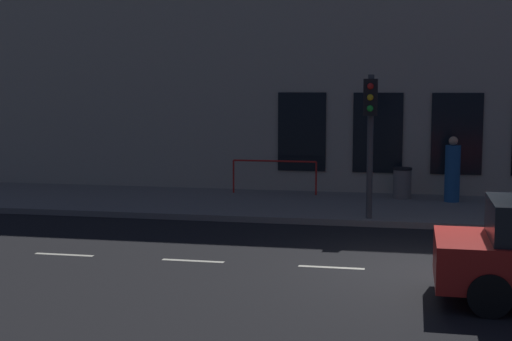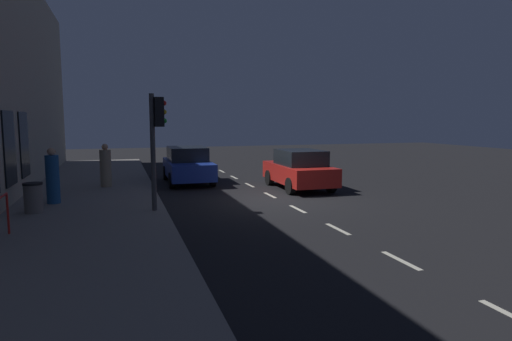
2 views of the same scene
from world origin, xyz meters
name	(u,v)px [view 1 (image 1 of 2)]	position (x,y,z in m)	size (l,w,h in m)	color
ground_plane	(422,272)	(0.00, 0.00, 0.00)	(60.00, 60.00, 0.00)	black
sidewalk	(416,210)	(6.25, 0.00, 0.07)	(4.50, 32.00, 0.15)	gray
building_facade	(419,48)	(8.80, 0.00, 4.33)	(0.65, 32.00, 8.68)	#B2A893
lane_centre_line	(480,274)	(0.00, -1.00, 0.00)	(0.12, 27.20, 0.01)	beige
traffic_light	(370,121)	(4.22, 1.13, 2.46)	(0.49, 0.32, 3.37)	#424244
pedestrian_1	(452,172)	(7.29, -0.94, 0.96)	(0.48, 0.48, 1.76)	#1E5189
trash_bin	(402,183)	(7.64, 0.38, 0.58)	(0.52, 0.52, 0.85)	slate
red_railing	(274,168)	(7.77, 3.99, 0.89)	(0.05, 2.46, 0.97)	red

